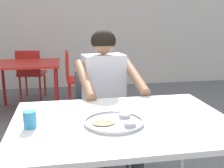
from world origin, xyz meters
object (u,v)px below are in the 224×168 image
(diner_foreground, at_px, (107,91))
(chair_red_far, at_px, (31,71))
(thali_tray, at_px, (114,121))
(chair_red_right, at_px, (74,75))
(table_background_red, at_px, (27,69))
(table_foreground, at_px, (122,131))
(chair_foreground, at_px, (101,110))
(drinking_cup, at_px, (30,119))

(diner_foreground, xyz_separation_m, chair_red_far, (-0.86, 2.41, -0.26))
(thali_tray, distance_m, chair_red_right, 2.64)
(thali_tray, height_order, table_background_red, thali_tray)
(table_foreground, bearing_deg, chair_red_right, 93.40)
(table_foreground, height_order, chair_red_right, chair_red_right)
(chair_foreground, relative_size, chair_red_right, 1.01)
(thali_tray, distance_m, chair_red_far, 3.28)
(thali_tray, height_order, diner_foreground, diner_foreground)
(chair_foreground, bearing_deg, table_foreground, -90.32)
(chair_foreground, bearing_deg, thali_tray, -93.46)
(drinking_cup, relative_size, chair_red_far, 0.11)
(chair_red_right, bearing_deg, table_background_red, -177.33)
(chair_red_right, bearing_deg, diner_foreground, -84.38)
(drinking_cup, height_order, chair_red_far, drinking_cup)
(drinking_cup, xyz_separation_m, chair_red_right, (0.35, 2.60, -0.31))
(table_foreground, relative_size, diner_foreground, 1.01)
(table_background_red, bearing_deg, chair_red_right, 2.67)
(table_foreground, relative_size, chair_foreground, 1.45)
(drinking_cup, bearing_deg, table_foreground, 3.37)
(drinking_cup, bearing_deg, thali_tray, -2.69)
(chair_foreground, bearing_deg, table_background_red, 116.92)
(table_foreground, xyz_separation_m, drinking_cup, (-0.50, -0.03, 0.12))
(table_background_red, height_order, chair_red_far, chair_red_far)
(thali_tray, height_order, chair_red_far, chair_red_far)
(drinking_cup, xyz_separation_m, table_background_red, (-0.31, 2.57, -0.19))
(table_background_red, xyz_separation_m, chair_red_far, (-0.02, 0.59, -0.14))
(diner_foreground, distance_m, table_background_red, 2.01)
(chair_foreground, bearing_deg, drinking_cup, -117.74)
(thali_tray, bearing_deg, diner_foreground, 83.72)
(thali_tray, bearing_deg, chair_red_right, 92.15)
(table_foreground, distance_m, chair_red_right, 2.58)
(chair_foreground, height_order, table_background_red, chair_foreground)
(chair_red_far, bearing_deg, table_foreground, -75.18)
(chair_red_right, bearing_deg, thali_tray, -87.85)
(table_foreground, distance_m, table_background_red, 2.67)
(table_background_red, bearing_deg, chair_red_far, 91.66)
(diner_foreground, height_order, table_background_red, diner_foreground)
(thali_tray, bearing_deg, chair_red_far, 103.67)
(thali_tray, relative_size, chair_red_right, 0.39)
(chair_red_right, bearing_deg, drinking_cup, -97.64)
(diner_foreground, height_order, chair_red_right, diner_foreground)
(table_foreground, xyz_separation_m, chair_red_right, (-0.15, 2.57, -0.19))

